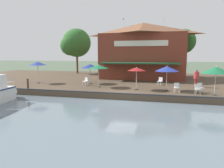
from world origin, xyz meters
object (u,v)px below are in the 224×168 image
object	(u,v)px
patio_umbrella_mid_patio_right	(38,64)
person_mid_patio	(196,76)
patio_umbrella_mid_patio_left	(137,69)
patio_umbrella_by_entrance	(167,69)
patio_umbrella_back_row	(99,67)
patio_umbrella_near_quay_edge	(90,66)
cafe_chair_beside_entrance	(86,81)
tree_downstream_bank	(75,44)
waterfront_restaurant	(143,50)
patio_umbrella_far_corner	(216,70)
cafe_chair_mid_patio	(200,87)
cafe_chair_far_corner_seat	(160,81)
mooring_post	(28,84)
cafe_chair_facing_river	(198,88)
cafe_chair_back_row_seat	(177,87)
tree_upstream_bank	(182,42)

from	to	relation	value
patio_umbrella_mid_patio_right	person_mid_patio	size ratio (longest dim) A/B	1.40
patio_umbrella_mid_patio_left	patio_umbrella_by_entrance	xyz separation A→B (m)	(-0.13, 2.79, 0.08)
patio_umbrella_mid_patio_left	patio_umbrella_back_row	xyz separation A→B (m)	(-0.68, -3.99, 0.15)
patio_umbrella_near_quay_edge	cafe_chair_beside_entrance	bearing A→B (deg)	-2.60
tree_downstream_bank	patio_umbrella_near_quay_edge	bearing A→B (deg)	30.77
waterfront_restaurant	patio_umbrella_back_row	size ratio (longest dim) A/B	5.09
patio_umbrella_mid_patio_right	patio_umbrella_back_row	size ratio (longest dim) A/B	1.09
patio_umbrella_far_corner	cafe_chair_mid_patio	world-z (taller)	patio_umbrella_far_corner
cafe_chair_far_corner_seat	person_mid_patio	size ratio (longest dim) A/B	0.46
waterfront_restaurant	mooring_post	bearing A→B (deg)	-37.56
waterfront_restaurant	patio_umbrella_mid_patio_right	xyz separation A→B (m)	(8.87, -11.44, -1.68)
patio_umbrella_by_entrance	patio_umbrella_near_quay_edge	xyz separation A→B (m)	(-2.84, -8.55, -0.02)
patio_umbrella_far_corner	cafe_chair_mid_patio	xyz separation A→B (m)	(-0.90, -0.95, -1.61)
patio_umbrella_mid_patio_left	cafe_chair_facing_river	size ratio (longest dim) A/B	2.55
patio_umbrella_mid_patio_left	patio_umbrella_by_entrance	distance (m)	2.80
patio_umbrella_far_corner	cafe_chair_facing_river	distance (m)	2.07
patio_umbrella_mid_patio_left	person_mid_patio	bearing A→B (deg)	116.42
waterfront_restaurant	cafe_chair_facing_river	bearing A→B (deg)	26.33
waterfront_restaurant	cafe_chair_far_corner_seat	bearing A→B (deg)	20.31
patio_umbrella_near_quay_edge	cafe_chair_back_row_seat	xyz separation A→B (m)	(3.59, 9.43, -1.55)
patio_umbrella_by_entrance	cafe_chair_beside_entrance	xyz separation A→B (m)	(-1.49, -8.61, -1.57)
patio_umbrella_by_entrance	person_mid_patio	bearing A→B (deg)	132.40
waterfront_restaurant	tree_downstream_bank	xyz separation A→B (m)	(-4.08, -12.38, 1.34)
tree_upstream_bank	tree_downstream_bank	world-z (taller)	tree_downstream_bank
patio_umbrella_back_row	mooring_post	xyz separation A→B (m)	(2.92, -6.32, -1.59)
patio_umbrella_mid_patio_right	patio_umbrella_back_row	world-z (taller)	patio_umbrella_mid_patio_right
patio_umbrella_by_entrance	person_mid_patio	distance (m)	4.20
patio_umbrella_back_row	cafe_chair_beside_entrance	world-z (taller)	patio_umbrella_back_row
patio_umbrella_by_entrance	patio_umbrella_mid_patio_right	bearing A→B (deg)	-96.48
patio_umbrella_by_entrance	cafe_chair_facing_river	distance (m)	3.18
cafe_chair_facing_river	mooring_post	world-z (taller)	mooring_post
patio_umbrella_far_corner	patio_umbrella_mid_patio_right	distance (m)	18.70
patio_umbrella_far_corner	tree_downstream_bank	xyz separation A→B (m)	(-15.84, -19.40, 3.26)
cafe_chair_mid_patio	mooring_post	xyz separation A→B (m)	(2.03, -16.00, 0.05)
patio_umbrella_mid_patio_left	patio_umbrella_back_row	size ratio (longest dim) A/B	0.92
patio_umbrella_mid_patio_left	patio_umbrella_far_corner	xyz separation A→B (m)	(1.11, 6.65, 0.12)
cafe_chair_mid_patio	patio_umbrella_back_row	bearing A→B (deg)	-95.26
person_mid_patio	tree_downstream_bank	bearing A→B (deg)	-122.48
patio_umbrella_near_quay_edge	cafe_chair_facing_river	size ratio (longest dim) A/B	2.70
cafe_chair_beside_entrance	waterfront_restaurant	bearing A→B (deg)	148.97
patio_umbrella_mid_patio_right	tree_upstream_bank	world-z (taller)	tree_upstream_bank
cafe_chair_facing_river	tree_downstream_bank	xyz separation A→B (m)	(-15.66, -18.11, 4.87)
patio_umbrella_far_corner	cafe_chair_facing_river	size ratio (longest dim) A/B	2.83
patio_umbrella_back_row	cafe_chair_mid_patio	bearing A→B (deg)	84.74
patio_umbrella_near_quay_edge	person_mid_patio	size ratio (longest dim) A/B	1.25
cafe_chair_back_row_seat	tree_upstream_bank	bearing A→B (deg)	173.35
patio_umbrella_far_corner	cafe_chair_far_corner_seat	size ratio (longest dim) A/B	2.83
waterfront_restaurant	cafe_chair_facing_river	size ratio (longest dim) A/B	14.06
cafe_chair_beside_entrance	tree_upstream_bank	world-z (taller)	tree_upstream_bank
patio_umbrella_back_row	patio_umbrella_far_corner	bearing A→B (deg)	80.44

